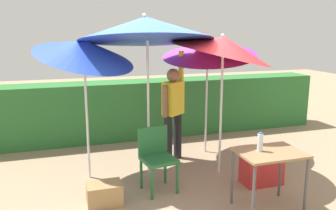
% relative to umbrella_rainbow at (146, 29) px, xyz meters
% --- Properties ---
extents(ground_plane, '(24.00, 24.00, 0.00)m').
position_rel_umbrella_rainbow_xyz_m(ground_plane, '(0.32, -0.37, -2.24)').
color(ground_plane, '#9E8466').
extents(hedge_row, '(8.00, 0.70, 1.19)m').
position_rel_umbrella_rainbow_xyz_m(hedge_row, '(0.32, 1.99, -1.65)').
color(hedge_row, '#2D7033').
rests_on(hedge_row, ground_plane).
extents(umbrella_rainbow, '(1.99, 2.01, 2.56)m').
position_rel_umbrella_rainbow_xyz_m(umbrella_rainbow, '(0.00, 0.00, 0.00)').
color(umbrella_rainbow, silver).
rests_on(umbrella_rainbow, ground_plane).
extents(umbrella_orange, '(1.53, 1.47, 2.37)m').
position_rel_umbrella_rainbow_xyz_m(umbrella_orange, '(-0.86, 0.13, -0.30)').
color(umbrella_orange, silver).
rests_on(umbrella_orange, ground_plane).
extents(umbrella_yellow, '(1.71, 1.69, 2.29)m').
position_rel_umbrella_rainbow_xyz_m(umbrella_yellow, '(1.30, 0.63, -0.32)').
color(umbrella_yellow, silver).
rests_on(umbrella_yellow, ground_plane).
extents(umbrella_navy, '(1.60, 1.57, 2.35)m').
position_rel_umbrella_rainbow_xyz_m(umbrella_navy, '(1.10, -0.29, -0.25)').
color(umbrella_navy, silver).
rests_on(umbrella_navy, ground_plane).
extents(person_vendor, '(0.50, 0.40, 1.88)m').
position_rel_umbrella_rainbow_xyz_m(person_vendor, '(0.56, 0.43, -1.31)').
color(person_vendor, black).
rests_on(person_vendor, ground_plane).
extents(chair_plastic, '(0.50, 0.50, 0.89)m').
position_rel_umbrella_rainbow_xyz_m(chair_plastic, '(-0.01, -0.59, -1.73)').
color(chair_plastic, '#236633').
rests_on(chair_plastic, ground_plane).
extents(cooler_box, '(0.56, 0.35, 0.40)m').
position_rel_umbrella_rainbow_xyz_m(cooler_box, '(1.51, -0.87, -2.04)').
color(cooler_box, red).
rests_on(cooler_box, ground_plane).
extents(crate_cardboard, '(0.45, 0.32, 0.29)m').
position_rel_umbrella_rainbow_xyz_m(crate_cardboard, '(-0.79, -0.83, -2.10)').
color(crate_cardboard, '#9E7A4C').
rests_on(crate_cardboard, ground_plane).
extents(folding_table, '(0.80, 0.60, 0.77)m').
position_rel_umbrella_rainbow_xyz_m(folding_table, '(1.16, -1.55, -1.57)').
color(folding_table, '#4C4C51').
rests_on(folding_table, ground_plane).
extents(bottle_water, '(0.07, 0.07, 0.24)m').
position_rel_umbrella_rainbow_xyz_m(bottle_water, '(1.05, -1.50, -1.36)').
color(bottle_water, silver).
rests_on(bottle_water, folding_table).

